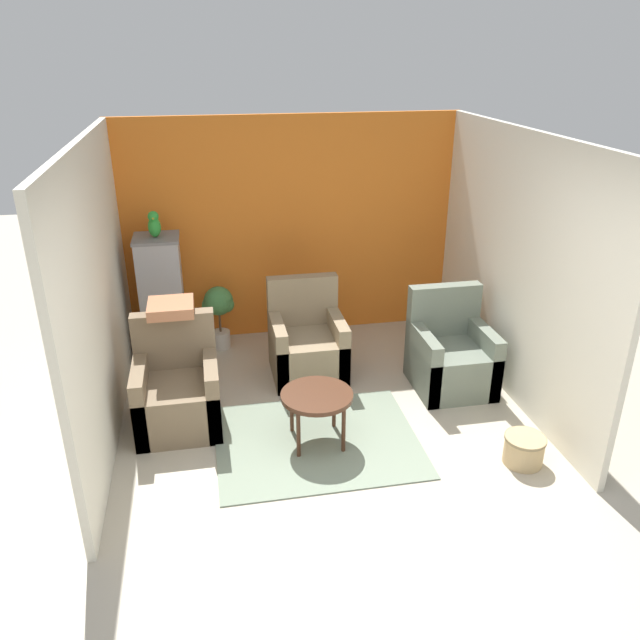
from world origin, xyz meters
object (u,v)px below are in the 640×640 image
object	(u,v)px
coffee_table	(317,399)
potted_plant	(219,308)
armchair_middle	(307,346)
birdcage	(163,301)
armchair_left	(178,393)
armchair_right	(450,357)
parrot	(154,225)
wicker_basket	(524,449)

from	to	relation	value
coffee_table	potted_plant	distance (m)	2.16
armchair_middle	birdcage	distance (m)	1.64
armchair_left	potted_plant	size ratio (longest dim) A/B	1.34
coffee_table	armchair_middle	xyz separation A→B (m)	(0.13, 1.24, -0.12)
armchair_right	parrot	world-z (taller)	parrot
armchair_right	coffee_table	bearing A→B (deg)	-154.45
coffee_table	armchair_left	size ratio (longest dim) A/B	0.63
armchair_middle	birdcage	world-z (taller)	birdcage
potted_plant	parrot	bearing A→B (deg)	-168.54
armchair_middle	wicker_basket	size ratio (longest dim) A/B	2.92
coffee_table	armchair_middle	world-z (taller)	armchair_middle
coffee_table	parrot	bearing A→B (deg)	124.81
coffee_table	armchair_middle	size ratio (longest dim) A/B	0.63
armchair_right	birdcage	size ratio (longest dim) A/B	0.72
armchair_left	armchair_middle	xyz separation A→B (m)	(1.31, 0.72, 0.00)
potted_plant	wicker_basket	distance (m)	3.57
birdcage	parrot	xyz separation A→B (m)	(0.00, 0.00, 0.84)
armchair_middle	parrot	size ratio (longest dim) A/B	3.56
birdcage	potted_plant	xyz separation A→B (m)	(0.59, 0.12, -0.18)
birdcage	wicker_basket	distance (m)	3.92
parrot	potted_plant	xyz separation A→B (m)	(0.59, 0.12, -1.02)
armchair_left	armchair_right	xyz separation A→B (m)	(2.68, 0.20, 0.00)
parrot	armchair_left	bearing A→B (deg)	-83.83
armchair_left	armchair_middle	world-z (taller)	same
coffee_table	armchair_right	size ratio (longest dim) A/B	0.63
armchair_left	birdcage	bearing A→B (deg)	96.18
birdcage	armchair_right	bearing A→B (deg)	-22.88
armchair_right	birdcage	distance (m)	3.09
armchair_right	potted_plant	bearing A→B (deg)	149.57
coffee_table	armchair_left	distance (m)	1.29
potted_plant	birdcage	bearing A→B (deg)	-168.32
coffee_table	parrot	xyz separation A→B (m)	(-1.33, 1.91, 1.07)
armchair_left	wicker_basket	world-z (taller)	armchair_left
coffee_table	armchair_left	world-z (taller)	armchair_left
armchair_right	potted_plant	world-z (taller)	armchair_right
armchair_left	parrot	size ratio (longest dim) A/B	3.56
birdcage	armchair_middle	bearing A→B (deg)	-24.52
birdcage	potted_plant	world-z (taller)	birdcage
coffee_table	birdcage	world-z (taller)	birdcage
birdcage	parrot	size ratio (longest dim) A/B	4.96
birdcage	wicker_basket	world-z (taller)	birdcage
coffee_table	armchair_left	xyz separation A→B (m)	(-1.18, 0.52, -0.12)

